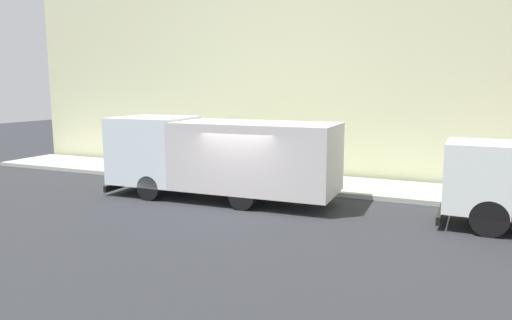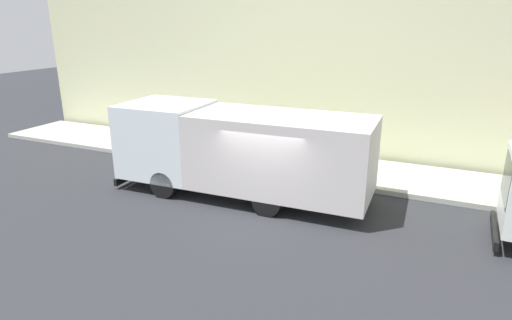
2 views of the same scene
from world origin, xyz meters
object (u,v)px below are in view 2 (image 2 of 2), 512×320
(pedestrian_walking, at_px, (240,133))
(pedestrian_standing, at_px, (266,140))
(large_utility_truck, at_px, (240,148))
(street_sign_post, at_px, (251,132))
(traffic_cone_orange, at_px, (179,145))

(pedestrian_walking, bearing_deg, pedestrian_standing, -178.54)
(large_utility_truck, relative_size, street_sign_post, 3.64)
(large_utility_truck, height_order, pedestrian_standing, large_utility_truck)
(large_utility_truck, bearing_deg, street_sign_post, 14.19)
(pedestrian_walking, relative_size, pedestrian_standing, 0.98)
(street_sign_post, bearing_deg, pedestrian_walking, 39.79)
(large_utility_truck, height_order, pedestrian_walking, large_utility_truck)
(large_utility_truck, distance_m, pedestrian_walking, 4.20)
(pedestrian_standing, height_order, street_sign_post, street_sign_post)
(traffic_cone_orange, distance_m, street_sign_post, 3.84)
(traffic_cone_orange, bearing_deg, pedestrian_walking, -69.63)
(pedestrian_walking, xyz_separation_m, pedestrian_standing, (-0.63, -1.45, 0.02))
(large_utility_truck, bearing_deg, traffic_cone_orange, 55.13)
(traffic_cone_orange, bearing_deg, street_sign_post, -98.15)
(pedestrian_standing, height_order, traffic_cone_orange, pedestrian_standing)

